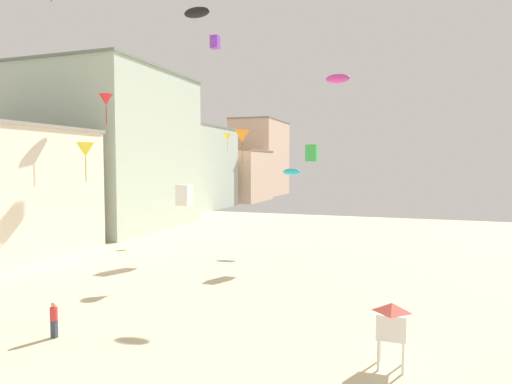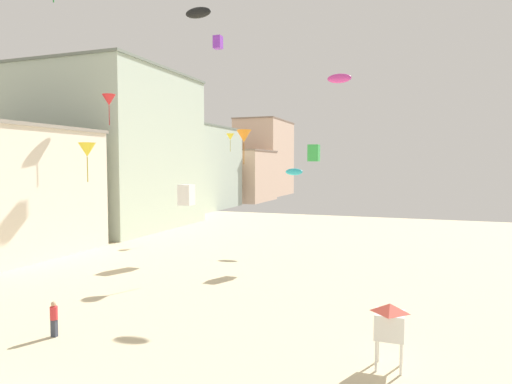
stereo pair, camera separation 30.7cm
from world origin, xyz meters
name	(u,v)px [view 2 (the right image)]	position (x,y,z in m)	size (l,w,h in m)	color
boardwalk_hotel_mid	(107,150)	(-25.12, 38.42, 9.67)	(18.34, 19.38, 19.34)	#B7C6B2
boardwalk_hotel_far	(192,168)	(-25.12, 61.17, 7.29)	(10.50, 21.70, 14.56)	#B7C6B2
boardwalk_hotel_distant	(236,175)	(-25.12, 81.27, 5.49)	(14.34, 14.91, 10.96)	beige
boardwalk_hotel_furthest	(265,158)	(-25.12, 100.52, 9.56)	(10.66, 19.01, 19.11)	beige
kite_flyer	(54,317)	(-3.50, 7.20, 0.92)	(0.34, 0.34, 1.64)	#383D4C
lifeguard_stand	(390,322)	(11.11, 9.14, 1.84)	(1.10, 1.10, 2.55)	white
kite_red_delta	(109,100)	(-13.88, 24.67, 13.59)	(1.19, 1.19, 2.71)	red
kite_yellow_delta	(87,150)	(-7.97, 14.85, 8.82)	(1.11, 1.11, 2.52)	yellow
kite_black_parafoil	(198,13)	(-2.37, 19.58, 18.26)	(1.91, 0.53, 0.74)	black
kite_white_box	(186,195)	(-6.06, 24.37, 5.35)	(1.09, 1.09, 1.71)	white
kite_yellow_delta_2	(230,137)	(-7.88, 37.89, 10.98)	(0.89, 0.89, 2.03)	yellow
kite_cyan_parafoil	(294,172)	(1.01, 32.44, 7.18)	(1.65, 0.46, 0.64)	#2DB7CC
kite_green_box	(314,153)	(3.77, 28.49, 8.84)	(0.90, 0.90, 1.41)	green
kite_orange_delta	(244,136)	(-0.71, 23.86, 10.07)	(1.17, 1.17, 2.65)	orange
kite_purple_box	(218,42)	(-8.12, 35.25, 20.75)	(0.84, 0.84, 1.32)	purple
kite_magenta_parafoil	(339,78)	(6.74, 23.10, 13.86)	(1.67, 0.46, 0.65)	#DB3D9E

